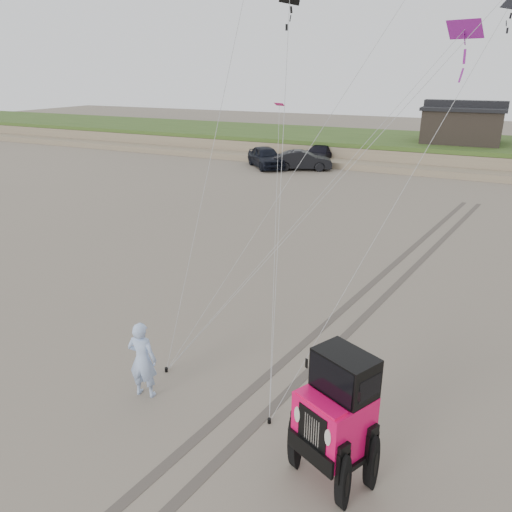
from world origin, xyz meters
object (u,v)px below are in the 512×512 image
(truck_b, at_px, (303,160))
(truck_c, at_px, (320,154))
(cabin, at_px, (463,124))
(man, at_px, (142,360))
(jeep, at_px, (333,432))
(truck_a, at_px, (266,157))

(truck_b, xyz_separation_m, truck_c, (0.23, 3.56, 0.01))
(cabin, distance_m, man, 37.76)
(truck_b, height_order, man, man)
(jeep, bearing_deg, truck_a, 143.24)
(truck_c, xyz_separation_m, jeep, (11.66, -32.97, 0.31))
(truck_c, distance_m, man, 33.13)
(truck_c, bearing_deg, man, -76.59)
(jeep, bearing_deg, cabin, 117.90)
(jeep, distance_m, man, 4.87)
(man, bearing_deg, truck_c, -88.42)
(cabin, height_order, jeep, cabin)
(truck_b, distance_m, jeep, 31.72)
(jeep, xyz_separation_m, man, (-4.84, 0.55, -0.09))
(truck_b, bearing_deg, man, 171.74)
(truck_b, distance_m, truck_c, 3.57)
(truck_c, xyz_separation_m, man, (6.82, -32.42, 0.22))
(truck_a, xyz_separation_m, truck_b, (3.02, 0.33, -0.09))
(cabin, xyz_separation_m, truck_b, (-10.69, -8.66, -2.49))
(jeep, bearing_deg, truck_c, 135.58)
(truck_a, bearing_deg, man, -113.46)
(truck_a, distance_m, truck_b, 3.04)
(truck_b, height_order, truck_c, truck_c)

